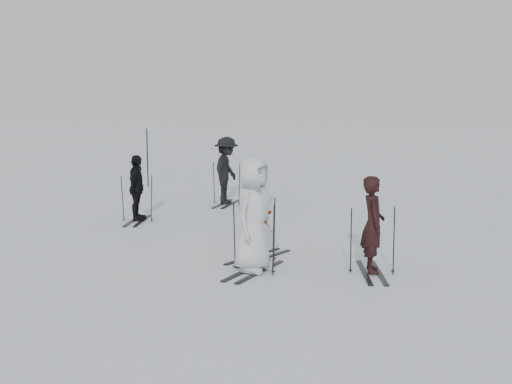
# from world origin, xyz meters

# --- Properties ---
(ground) EXTENTS (120.00, 120.00, 0.00)m
(ground) POSITION_xyz_m (0.00, 0.00, 0.00)
(ground) COLOR silver
(ground) RESTS_ON ground
(skier_near_dark) EXTENTS (0.48, 0.66, 1.66)m
(skier_near_dark) POSITION_xyz_m (2.47, -1.47, 0.83)
(skier_near_dark) COLOR black
(skier_near_dark) RESTS_ON ground
(skier_red) EXTENTS (0.85, 0.91, 1.51)m
(skier_red) POSITION_xyz_m (0.36, -0.76, 0.75)
(skier_red) COLOR #A82C13
(skier_red) RESTS_ON ground
(skier_grey) EXTENTS (0.89, 1.11, 1.98)m
(skier_grey) POSITION_xyz_m (0.45, -1.73, 0.99)
(skier_grey) COLOR silver
(skier_grey) RESTS_ON ground
(skier_uphill_left) EXTENTS (0.49, 0.98, 1.60)m
(skier_uphill_left) POSITION_xyz_m (-3.21, 2.35, 0.80)
(skier_uphill_left) COLOR black
(skier_uphill_left) RESTS_ON ground
(skier_uphill_far) EXTENTS (0.82, 1.29, 1.90)m
(skier_uphill_far) POSITION_xyz_m (-1.61, 5.23, 0.95)
(skier_uphill_far) COLOR black
(skier_uphill_far) RESTS_ON ground
(skis_near_dark) EXTENTS (1.75, 1.10, 1.19)m
(skis_near_dark) POSITION_xyz_m (2.47, -1.47, 0.60)
(skis_near_dark) COLOR black
(skis_near_dark) RESTS_ON ground
(skis_red) EXTENTS (1.90, 1.57, 1.22)m
(skis_red) POSITION_xyz_m (0.36, -0.76, 0.61)
(skis_red) COLOR black
(skis_red) RESTS_ON ground
(skis_grey) EXTENTS (1.91, 1.39, 1.25)m
(skis_grey) POSITION_xyz_m (0.45, -1.73, 0.63)
(skis_grey) COLOR black
(skis_grey) RESTS_ON ground
(skis_uphill_left) EXTENTS (1.70, 1.02, 1.18)m
(skis_uphill_left) POSITION_xyz_m (-3.21, 2.35, 0.59)
(skis_uphill_left) COLOR black
(skis_uphill_left) RESTS_ON ground
(skis_uphill_far) EXTENTS (1.79, 1.07, 1.25)m
(skis_uphill_far) POSITION_xyz_m (-1.61, 5.23, 0.62)
(skis_uphill_far) COLOR black
(skis_uphill_far) RESTS_ON ground
(piste_marker) EXTENTS (0.05, 0.05, 1.98)m
(piste_marker) POSITION_xyz_m (-5.12, 8.45, 0.99)
(piste_marker) COLOR black
(piste_marker) RESTS_ON ground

